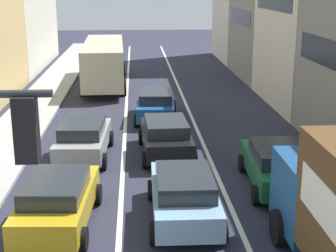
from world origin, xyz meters
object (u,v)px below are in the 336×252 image
Objects in this scene: sedan_right_lane_behind_truck at (277,165)px; sedan_centre_lane_second at (184,194)px; wagon_left_lane_second at (57,200)px; sedan_left_lane_third at (83,138)px; coupe_centre_lane_fourth at (156,104)px; bus_mid_queue_primary at (104,60)px; hatchback_centre_lane_third at (166,136)px.

sedan_centre_lane_second is at bearing 127.37° from sedan_right_lane_behind_truck.
wagon_left_lane_second is 1.01× the size of sedan_left_lane_third.
coupe_centre_lane_fourth is 9.58m from bus_mid_queue_primary.
sedan_centre_lane_second is 0.41× the size of bus_mid_queue_primary.
wagon_left_lane_second is 12.03m from coupe_centre_lane_fourth.
sedan_centre_lane_second and sedan_left_lane_third have the same top height.
wagon_left_lane_second is at bearing 92.90° from sedan_centre_lane_second.
bus_mid_queue_primary is at bearing 2.51° from sedan_left_lane_third.
sedan_right_lane_behind_truck is (3.35, 2.28, 0.00)m from sedan_centre_lane_second.
hatchback_centre_lane_third is 1.00× the size of sedan_left_lane_third.
coupe_centre_lane_fourth is 9.86m from sedan_right_lane_behind_truck.
hatchback_centre_lane_third is at bearing 2.26° from sedan_centre_lane_second.
bus_mid_queue_primary is (-6.74, 18.17, 0.96)m from sedan_right_lane_behind_truck.
sedan_right_lane_behind_truck is (3.67, -9.15, 0.00)m from coupe_centre_lane_fourth.
coupe_centre_lane_fourth and sedan_right_lane_behind_truck have the same top height.
sedan_centre_lane_second is at bearing -84.17° from wagon_left_lane_second.
hatchback_centre_lane_third is (-0.16, 5.89, 0.00)m from sedan_centre_lane_second.
bus_mid_queue_primary reaches higher than hatchback_centre_lane_third.
wagon_left_lane_second is at bearing -178.99° from sedan_left_lane_third.
bus_mid_queue_primary is (-3.23, 14.57, 0.96)m from hatchback_centre_lane_third.
sedan_left_lane_third is (-3.27, -0.06, 0.00)m from hatchback_centre_lane_third.
sedan_right_lane_behind_truck is at bearing -137.72° from hatchback_centre_lane_third.
sedan_right_lane_behind_truck is (3.52, -3.60, 0.00)m from hatchback_centre_lane_third.
coupe_centre_lane_fourth is at bearing -0.38° from hatchback_centre_lane_third.
sedan_centre_lane_second and hatchback_centre_lane_third have the same top height.
hatchback_centre_lane_third is 0.41× the size of bus_mid_queue_primary.
bus_mid_queue_primary reaches higher than sedan_centre_lane_second.
wagon_left_lane_second is 1.00× the size of coupe_centre_lane_fourth.
wagon_left_lane_second and sedan_right_lane_behind_truck have the same top height.
coupe_centre_lane_fourth is at bearing 24.99° from sedan_right_lane_behind_truck.
sedan_right_lane_behind_truck is at bearing -161.37° from bus_mid_queue_primary.
coupe_centre_lane_fourth is at bearing 2.28° from sedan_centre_lane_second.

